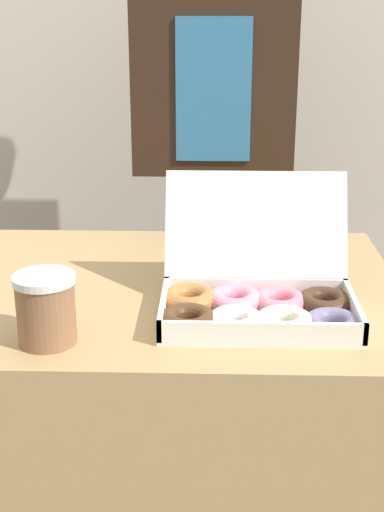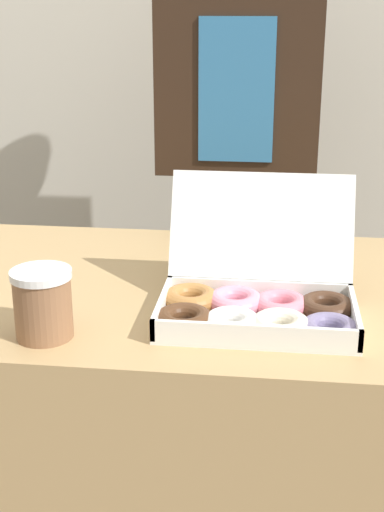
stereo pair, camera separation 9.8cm
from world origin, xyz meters
name	(u,v)px [view 1 (the left image)]	position (x,y,z in m)	size (l,w,h in m)	color
table	(140,447)	(0.00, 0.00, 0.36)	(1.00, 0.67, 0.72)	tan
donut_box	(255,300)	(0.22, -0.14, 0.75)	(0.35, 0.29, 0.22)	white
coffee_cup	(46,309)	(-0.11, -0.24, 0.78)	(0.10, 0.10, 0.11)	#8C6042
person_customer	(213,145)	(0.14, 0.59, 0.87)	(0.40, 0.23, 1.58)	#4C4742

